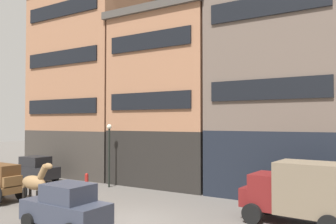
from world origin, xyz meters
The scene contains 11 objects.
ground_plane centered at (0.00, 0.00, 0.00)m, with size 120.00×120.00×0.00m, color #605B56.
building_far_left centered at (-11.46, 9.47, 7.67)m, with size 9.22×6.89×15.26m.
building_center_left centered at (-3.30, 9.47, 5.99)m, with size 7.79×6.89×11.90m.
building_center_right centered at (4.26, 9.48, 6.60)m, with size 8.03×6.89×13.11m.
cargo_wagon centered at (-8.27, -0.68, 1.15)m, with size 2.95×1.61×1.98m.
draft_horse centered at (-5.32, -0.68, 1.27)m, with size 2.35×0.66×2.30m.
delivery_truck_near centered at (6.37, 3.25, 1.42)m, with size 4.45×2.36×2.62m.
sedan_dark centered at (-1.33, -2.27, 0.91)m, with size 3.73×1.93×1.83m.
sedan_parked_curb centered at (-11.64, 4.08, 0.91)m, with size 3.71×1.87×1.83m.
streetlamp_curbside centered at (-5.93, 5.48, 2.67)m, with size 0.32×0.32×4.12m.
fire_hydrant_curbside centered at (-7.58, 5.11, 0.43)m, with size 0.24×0.24×0.83m.
Camera 1 is at (9.37, -11.89, 4.27)m, focal length 37.13 mm.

